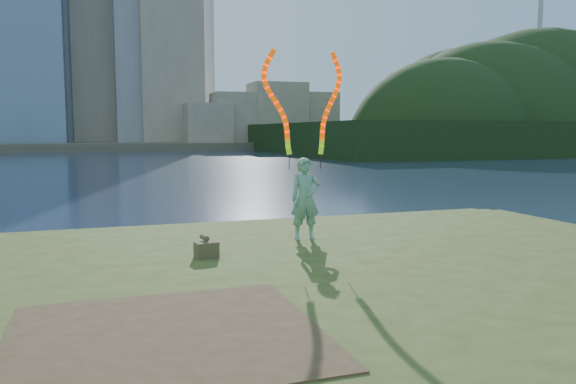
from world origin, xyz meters
name	(u,v)px	position (x,y,z in m)	size (l,w,h in m)	color
ground	(276,302)	(0.00, 0.00, 0.00)	(320.00, 320.00, 0.00)	#192640
grassy_knoll	(327,327)	(0.00, -2.30, 0.34)	(20.00, 18.00, 0.80)	#374619
dirt_patch	(166,335)	(-2.20, -3.20, 0.81)	(3.20, 3.00, 0.02)	#47331E
far_shore	(115,145)	(0.00, 95.00, 0.60)	(320.00, 40.00, 1.20)	#4E4939
wooded_hill	(532,150)	(59.57, 59.96, 0.16)	(78.00, 50.00, 63.00)	black
woman_with_ribbons	(305,168)	(1.03, 1.30, 2.21)	(2.04, 0.43, 4.00)	#167243
canvas_bag	(206,249)	(-1.13, 0.31, 0.95)	(0.41, 0.46, 0.36)	brown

